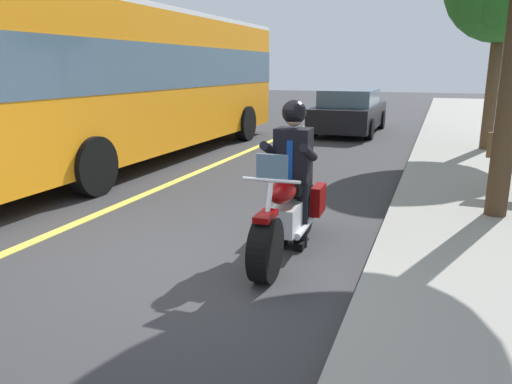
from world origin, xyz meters
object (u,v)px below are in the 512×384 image
object	(u,v)px
rider_main	(293,162)
bus_near	(137,77)
car_silver	(350,112)
motorcycle_main	(288,214)

from	to	relation	value
rider_main	bus_near	world-z (taller)	bus_near
bus_near	car_silver	world-z (taller)	bus_near
rider_main	bus_near	distance (m)	6.67
car_silver	rider_main	bearing A→B (deg)	6.67
motorcycle_main	rider_main	size ratio (longest dim) A/B	1.27
motorcycle_main	car_silver	size ratio (longest dim) A/B	0.48
bus_near	motorcycle_main	bearing A→B (deg)	47.75
rider_main	bus_near	size ratio (longest dim) A/B	0.16
rider_main	bus_near	xyz separation A→B (m)	(-4.35, -4.98, 0.84)
bus_near	car_silver	distance (m)	7.53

